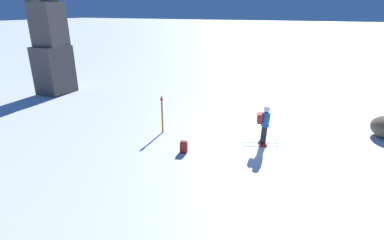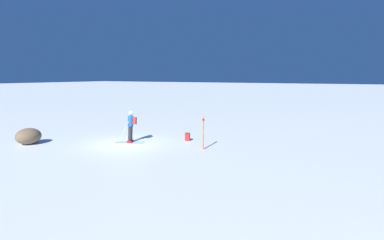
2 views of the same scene
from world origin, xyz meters
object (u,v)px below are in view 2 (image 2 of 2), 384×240
(skier, at_px, (131,125))
(spare_backpack, at_px, (188,137))
(trail_marker, at_px, (203,132))
(exposed_boulder_0, at_px, (28,136))

(skier, bearing_deg, spare_backpack, 101.82)
(spare_backpack, height_order, trail_marker, trail_marker)
(skier, relative_size, spare_backpack, 3.85)
(exposed_boulder_0, xyz_separation_m, trail_marker, (-3.79, 9.76, 0.52))
(spare_backpack, xyz_separation_m, exposed_boulder_0, (5.33, -7.90, 0.24))
(skier, height_order, trail_marker, skier)
(skier, xyz_separation_m, trail_marker, (-0.39, 4.76, -0.07))
(skier, distance_m, exposed_boulder_0, 6.07)
(skier, relative_size, exposed_boulder_0, 1.30)
(exposed_boulder_0, bearing_deg, trail_marker, 111.23)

